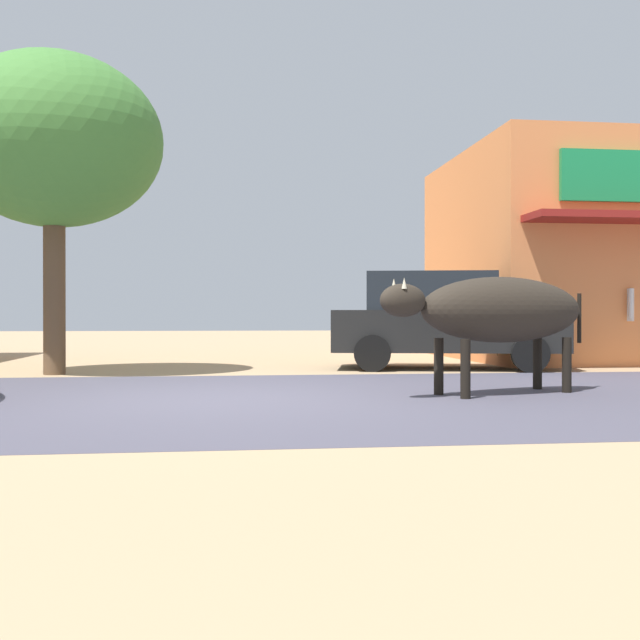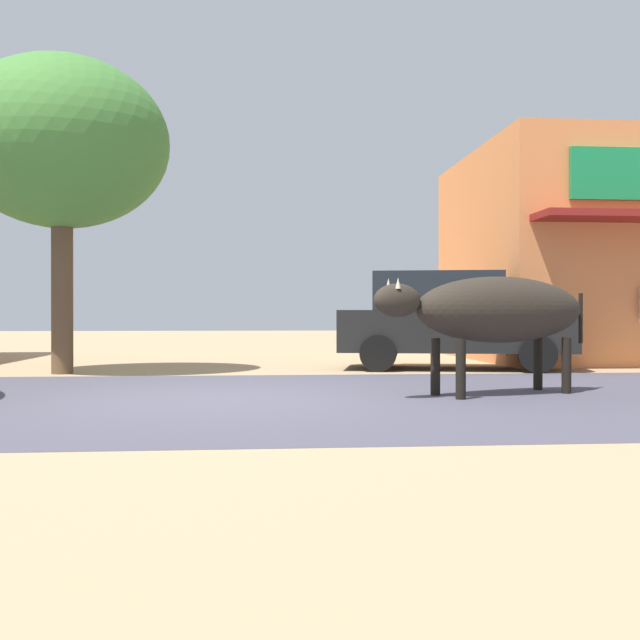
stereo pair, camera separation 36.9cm
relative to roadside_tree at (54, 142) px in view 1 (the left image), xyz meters
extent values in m
plane|color=tan|center=(2.50, -3.92, -3.58)|extent=(80.00, 80.00, 0.00)
cube|color=#4B4856|center=(2.50, -3.92, -3.58)|extent=(72.00, 6.63, 0.00)
cylinder|color=brown|center=(0.00, 0.00, -2.32)|extent=(0.33, 0.33, 2.53)
ellipsoid|color=#437F36|center=(0.00, 0.00, 0.02)|extent=(3.32, 3.32, 2.65)
cube|color=black|center=(6.39, 0.55, -2.93)|extent=(4.14, 2.47, 0.70)
cube|color=#1E2328|center=(6.10, 0.61, -2.26)|extent=(2.41, 1.98, 0.64)
cylinder|color=black|center=(7.79, 1.13, -3.28)|extent=(0.62, 0.30, 0.60)
cylinder|color=black|center=(7.44, -0.55, -3.28)|extent=(0.62, 0.30, 0.60)
cylinder|color=black|center=(5.33, 1.64, -3.28)|extent=(0.62, 0.30, 0.60)
cylinder|color=black|center=(4.98, -0.04, -3.28)|extent=(0.62, 0.30, 0.60)
ellipsoid|color=#2D261E|center=(5.79, -3.78, -2.61)|extent=(2.39, 1.45, 0.76)
ellipsoid|color=#2D261E|center=(4.48, -4.27, -2.51)|extent=(0.62, 0.46, 0.36)
cone|color=beige|center=(4.47, -4.38, -2.33)|extent=(0.06, 0.06, 0.12)
cone|color=beige|center=(4.40, -4.19, -2.33)|extent=(0.06, 0.06, 0.12)
cylinder|color=black|center=(5.17, -4.27, -3.26)|extent=(0.11, 0.11, 0.65)
cylinder|color=black|center=(5.01, -3.81, -3.26)|extent=(0.11, 0.11, 0.65)
cylinder|color=black|center=(6.57, -3.75, -3.26)|extent=(0.11, 0.11, 0.65)
cylinder|color=black|center=(6.40, -3.29, -3.26)|extent=(0.11, 0.11, 0.65)
cylinder|color=black|center=(6.91, -3.36, -2.71)|extent=(0.05, 0.05, 0.61)
cylinder|color=#3F3F47|center=(9.65, 0.72, -3.18)|extent=(0.14, 0.14, 0.81)
cylinder|color=#3F3F47|center=(9.65, 0.54, -3.18)|extent=(0.14, 0.14, 0.81)
cube|color=silver|center=(9.65, 0.63, -2.48)|extent=(0.46, 0.47, 0.57)
sphere|color=tan|center=(9.65, 0.63, -2.09)|extent=(0.22, 0.22, 0.22)
cylinder|color=silver|center=(9.65, 0.89, -2.45)|extent=(0.09, 0.09, 0.52)
cylinder|color=silver|center=(9.65, 0.37, -2.45)|extent=(0.09, 0.09, 0.52)
camera|label=1|loc=(2.52, -12.50, -2.68)|focal=44.03mm
camera|label=2|loc=(2.89, -12.54, -2.68)|focal=44.03mm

